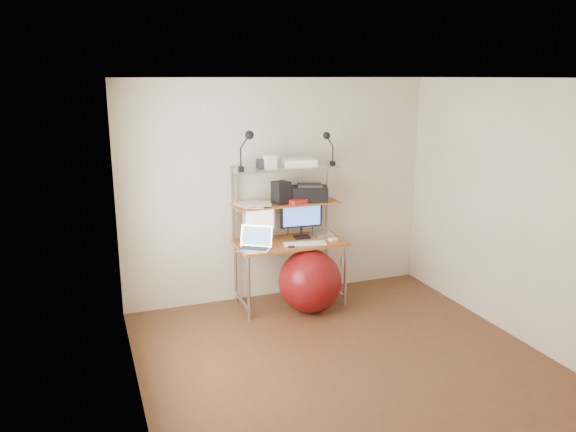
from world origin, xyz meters
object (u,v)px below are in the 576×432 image
laptop (255,244)px  printer (310,193)px  monitor_silver (259,221)px  exercise_ball (310,281)px  monitor_black (301,216)px

laptop → printer: printer is taller
monitor_silver → printer: printer is taller
monitor_silver → exercise_ball: (0.46, -0.35, -0.63)m
monitor_black → printer: (0.11, 0.03, 0.26)m
monitor_silver → exercise_ball: monitor_silver is taller
laptop → exercise_ball: (0.57, -0.14, -0.44)m
exercise_ball → printer: bearing=69.2°
monitor_silver → printer: size_ratio=0.98×
exercise_ball → laptop: bearing=166.3°
monitor_silver → monitor_black: size_ratio=0.92×
monitor_silver → exercise_ball: bearing=-53.2°
monitor_silver → exercise_ball: size_ratio=0.65×
monitor_silver → laptop: (-0.11, -0.21, -0.19)m
printer → laptop: bearing=-143.2°
printer → exercise_ball: 0.99m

